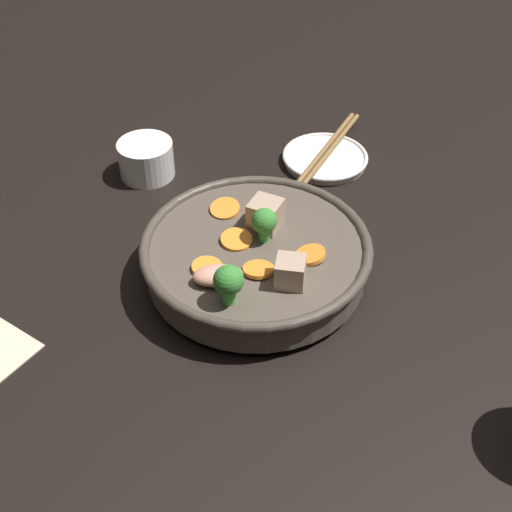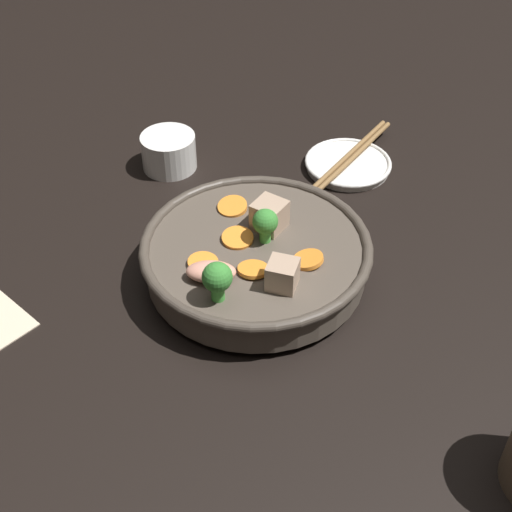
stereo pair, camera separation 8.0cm
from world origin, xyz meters
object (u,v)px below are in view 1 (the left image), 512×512
side_saucer (325,158)px  tea_cup (146,159)px  chopsticks_pair (325,152)px  stirfry_bowl (256,255)px

side_saucer → tea_cup: 0.25m
chopsticks_pair → side_saucer: bearing=0.0°
tea_cup → chopsticks_pair: tea_cup is taller
side_saucer → chopsticks_pair: bearing=0.0°
stirfry_bowl → tea_cup: 0.26m
side_saucer → chopsticks_pair: chopsticks_pair is taller
side_saucer → tea_cup: tea_cup is taller
stirfry_bowl → tea_cup: size_ratio=3.48×
stirfry_bowl → tea_cup: (-0.20, 0.16, -0.01)m
side_saucer → tea_cup: size_ratio=1.61×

